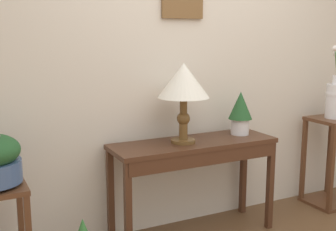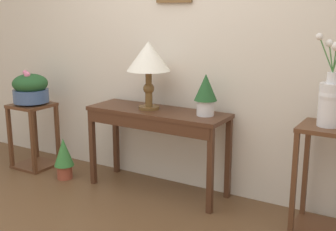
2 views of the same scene
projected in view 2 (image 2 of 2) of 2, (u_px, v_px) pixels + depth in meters
name	position (u px, v px, depth m)	size (l,w,h in m)	color
back_wall_with_art	(183.00, 32.00, 3.86)	(9.00, 0.13, 2.80)	beige
console_table	(156.00, 122.00, 3.81)	(1.27, 0.42, 0.75)	#472819
table_lamp	(148.00, 59.00, 3.74)	(0.38, 0.38, 0.59)	brown
potted_plant_on_console	(206.00, 93.00, 3.56)	(0.19, 0.19, 0.34)	silver
pedestal_stand_left	(34.00, 136.00, 4.50)	(0.38, 0.38, 0.67)	#56331E
planter_bowl_wide_left	(30.00, 88.00, 4.39)	(0.35, 0.35, 0.35)	#3D5684
pedestal_stand_right	(323.00, 180.00, 3.16)	(0.38, 0.38, 0.80)	#56331E
flower_vase_tall_right	(330.00, 98.00, 3.01)	(0.20, 0.16, 0.67)	silver
potted_plant_floor	(64.00, 157.00, 4.20)	(0.19, 0.19, 0.41)	#9E4733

